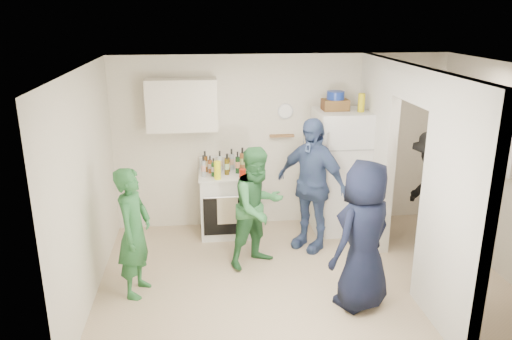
{
  "coord_description": "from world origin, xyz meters",
  "views": [
    {
      "loc": [
        -1.15,
        -5.23,
        3.07
      ],
      "look_at": [
        -0.52,
        0.4,
        1.25
      ],
      "focal_mm": 35.0,
      "sensor_mm": 36.0,
      "label": 1
    }
  ],
  "objects_px": {
    "wicker_basket": "(335,105)",
    "blue_bowl": "(336,95)",
    "person_navy": "(364,236)",
    "person_nook": "(431,194)",
    "yellow_cup_stack_top": "(361,103)",
    "person_green_left": "(134,232)",
    "person_green_center": "(258,207)",
    "fridge": "(340,172)",
    "stove": "(226,204)",
    "person_denim": "(311,185)"
  },
  "relations": [
    {
      "from": "person_denim",
      "to": "person_green_center",
      "type": "bearing_deg",
      "value": -105.9
    },
    {
      "from": "person_green_center",
      "to": "yellow_cup_stack_top",
      "type": "bearing_deg",
      "value": -2.72
    },
    {
      "from": "wicker_basket",
      "to": "yellow_cup_stack_top",
      "type": "bearing_deg",
      "value": -25.11
    },
    {
      "from": "person_navy",
      "to": "person_nook",
      "type": "relative_size",
      "value": 0.99
    },
    {
      "from": "person_green_center",
      "to": "person_nook",
      "type": "distance_m",
      "value": 2.25
    },
    {
      "from": "blue_bowl",
      "to": "yellow_cup_stack_top",
      "type": "relative_size",
      "value": 0.96
    },
    {
      "from": "wicker_basket",
      "to": "person_denim",
      "type": "height_order",
      "value": "wicker_basket"
    },
    {
      "from": "blue_bowl",
      "to": "person_denim",
      "type": "bearing_deg",
      "value": -126.96
    },
    {
      "from": "person_nook",
      "to": "person_green_left",
      "type": "bearing_deg",
      "value": -77.8
    },
    {
      "from": "person_nook",
      "to": "person_green_center",
      "type": "bearing_deg",
      "value": -85.43
    },
    {
      "from": "person_green_left",
      "to": "person_denim",
      "type": "relative_size",
      "value": 0.83
    },
    {
      "from": "fridge",
      "to": "person_green_center",
      "type": "relative_size",
      "value": 1.15
    },
    {
      "from": "wicker_basket",
      "to": "person_nook",
      "type": "bearing_deg",
      "value": -40.89
    },
    {
      "from": "stove",
      "to": "person_navy",
      "type": "xyz_separation_m",
      "value": [
        1.33,
        -2.0,
        0.37
      ]
    },
    {
      "from": "yellow_cup_stack_top",
      "to": "person_denim",
      "type": "distance_m",
      "value": 1.32
    },
    {
      "from": "fridge",
      "to": "person_green_left",
      "type": "bearing_deg",
      "value": -151.9
    },
    {
      "from": "wicker_basket",
      "to": "yellow_cup_stack_top",
      "type": "distance_m",
      "value": 0.36
    },
    {
      "from": "person_green_left",
      "to": "person_denim",
      "type": "xyz_separation_m",
      "value": [
        2.18,
        0.92,
        0.15
      ]
    },
    {
      "from": "stove",
      "to": "yellow_cup_stack_top",
      "type": "height_order",
      "value": "yellow_cup_stack_top"
    },
    {
      "from": "fridge",
      "to": "person_navy",
      "type": "xyz_separation_m",
      "value": [
        -0.29,
        -1.97,
        -0.06
      ]
    },
    {
      "from": "wicker_basket",
      "to": "yellow_cup_stack_top",
      "type": "height_order",
      "value": "yellow_cup_stack_top"
    },
    {
      "from": "person_navy",
      "to": "blue_bowl",
      "type": "bearing_deg",
      "value": -128.9
    },
    {
      "from": "yellow_cup_stack_top",
      "to": "person_nook",
      "type": "bearing_deg",
      "value": -46.03
    },
    {
      "from": "fridge",
      "to": "person_green_center",
      "type": "xyz_separation_m",
      "value": [
        -1.28,
        -0.92,
        -0.12
      ]
    },
    {
      "from": "stove",
      "to": "fridge",
      "type": "xyz_separation_m",
      "value": [
        1.62,
        -0.03,
        0.43
      ]
    },
    {
      "from": "fridge",
      "to": "person_navy",
      "type": "height_order",
      "value": "fridge"
    },
    {
      "from": "fridge",
      "to": "wicker_basket",
      "type": "bearing_deg",
      "value": 153.43
    },
    {
      "from": "person_denim",
      "to": "person_navy",
      "type": "bearing_deg",
      "value": -33.94
    },
    {
      "from": "blue_bowl",
      "to": "person_green_center",
      "type": "xyz_separation_m",
      "value": [
        -1.18,
        -0.97,
        -1.2
      ]
    },
    {
      "from": "stove",
      "to": "yellow_cup_stack_top",
      "type": "xyz_separation_m",
      "value": [
        1.84,
        -0.13,
        1.43
      ]
    },
    {
      "from": "person_navy",
      "to": "person_nook",
      "type": "xyz_separation_m",
      "value": [
        1.25,
        1.1,
        0.01
      ]
    },
    {
      "from": "stove",
      "to": "fridge",
      "type": "distance_m",
      "value": 1.68
    },
    {
      "from": "person_green_left",
      "to": "person_green_center",
      "type": "height_order",
      "value": "person_green_center"
    },
    {
      "from": "blue_bowl",
      "to": "person_navy",
      "type": "distance_m",
      "value": 2.33
    },
    {
      "from": "yellow_cup_stack_top",
      "to": "person_green_center",
      "type": "xyz_separation_m",
      "value": [
        -1.5,
        -0.82,
        -1.12
      ]
    },
    {
      "from": "fridge",
      "to": "person_nook",
      "type": "xyz_separation_m",
      "value": [
        0.96,
        -0.87,
        -0.05
      ]
    },
    {
      "from": "fridge",
      "to": "person_green_center",
      "type": "height_order",
      "value": "fridge"
    },
    {
      "from": "person_green_center",
      "to": "wicker_basket",
      "type": "bearing_deg",
      "value": 8.04
    },
    {
      "from": "person_green_center",
      "to": "person_denim",
      "type": "height_order",
      "value": "person_denim"
    },
    {
      "from": "blue_bowl",
      "to": "person_denim",
      "type": "relative_size",
      "value": 0.13
    },
    {
      "from": "yellow_cup_stack_top",
      "to": "wicker_basket",
      "type": "bearing_deg",
      "value": 154.89
    },
    {
      "from": "wicker_basket",
      "to": "blue_bowl",
      "type": "distance_m",
      "value": 0.13
    },
    {
      "from": "stove",
      "to": "fridge",
      "type": "relative_size",
      "value": 0.51
    },
    {
      "from": "wicker_basket",
      "to": "person_navy",
      "type": "distance_m",
      "value": 2.27
    },
    {
      "from": "wicker_basket",
      "to": "person_denim",
      "type": "bearing_deg",
      "value": -126.96
    },
    {
      "from": "person_navy",
      "to": "person_denim",
      "type": "bearing_deg",
      "value": -113.8
    },
    {
      "from": "blue_bowl",
      "to": "person_green_left",
      "type": "distance_m",
      "value": 3.25
    },
    {
      "from": "fridge",
      "to": "person_navy",
      "type": "relative_size",
      "value": 1.07
    },
    {
      "from": "person_denim",
      "to": "person_nook",
      "type": "xyz_separation_m",
      "value": [
        1.5,
        -0.34,
        -0.07
      ]
    },
    {
      "from": "person_denim",
      "to": "person_nook",
      "type": "bearing_deg",
      "value": 33.45
    }
  ]
}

